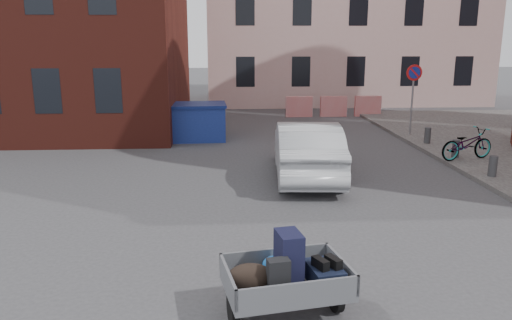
{
  "coord_description": "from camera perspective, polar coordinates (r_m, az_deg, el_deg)",
  "views": [
    {
      "loc": [
        -1.06,
        -9.03,
        3.65
      ],
      "look_at": [
        -0.42,
        1.55,
        1.1
      ],
      "focal_mm": 35.0,
      "sensor_mm": 36.0,
      "label": 1
    }
  ],
  "objects": [
    {
      "name": "ground",
      "position": [
        9.8,
        3.04,
        -8.36
      ],
      "size": [
        120.0,
        120.0,
        0.0
      ],
      "primitive_type": "plane",
      "color": "#38383A",
      "rests_on": "ground"
    },
    {
      "name": "silver_car",
      "position": [
        13.58,
        5.82,
        1.21
      ],
      "size": [
        1.95,
        4.77,
        1.54
      ],
      "primitive_type": "imported",
      "rotation": [
        0.0,
        0.0,
        3.07
      ],
      "color": "#A7AAAE",
      "rests_on": "ground"
    },
    {
      "name": "barriers",
      "position": [
        24.8,
        8.87,
        6.07
      ],
      "size": [
        4.7,
        0.18,
        1.0
      ],
      "color": "red",
      "rests_on": "ground"
    },
    {
      "name": "trailer",
      "position": [
        6.79,
        3.36,
        -13.13
      ],
      "size": [
        1.77,
        1.92,
        1.2
      ],
      "rotation": [
        0.0,
        0.0,
        0.18
      ],
      "color": "black",
      "rests_on": "ground"
    },
    {
      "name": "dumpster",
      "position": [
        18.88,
        -8.4,
        4.34
      ],
      "size": [
        3.33,
        1.85,
        1.36
      ],
      "rotation": [
        0.0,
        0.0,
        0.06
      ],
      "color": "navy",
      "rests_on": "ground"
    },
    {
      "name": "bicycle",
      "position": [
        16.37,
        22.97,
        1.71
      ],
      "size": [
        1.94,
        1.13,
        0.96
      ],
      "primitive_type": "imported",
      "rotation": [
        0.0,
        0.0,
        1.86
      ],
      "color": "black",
      "rests_on": "sidewalk"
    },
    {
      "name": "bollards",
      "position": [
        14.66,
        25.44,
        -0.64
      ],
      "size": [
        0.22,
        9.02,
        0.55
      ],
      "color": "#3A3A3D",
      "rests_on": "sidewalk"
    },
    {
      "name": "no_parking_sign",
      "position": [
        19.89,
        17.54,
        8.19
      ],
      "size": [
        0.6,
        0.09,
        2.65
      ],
      "color": "gray",
      "rests_on": "sidewalk"
    }
  ]
}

